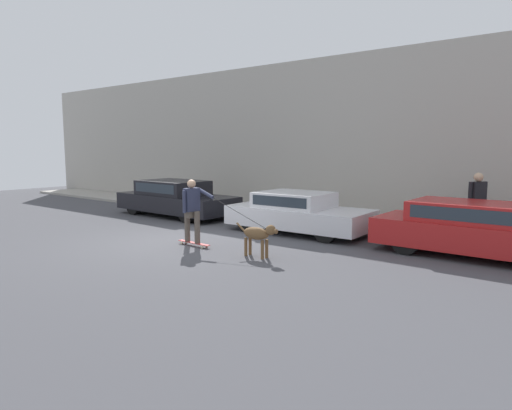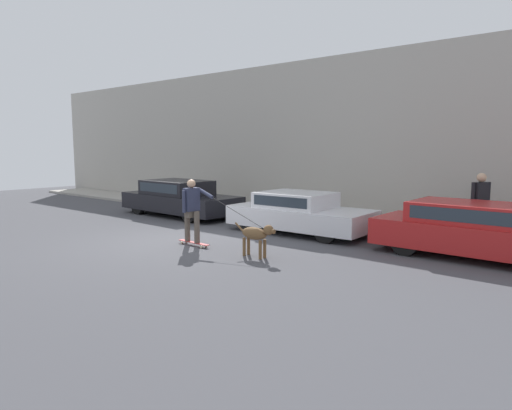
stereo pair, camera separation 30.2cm
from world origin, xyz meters
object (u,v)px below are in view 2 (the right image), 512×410
object	(u,v)px
parked_car_0	(180,198)
pedestrian_with_bag	(480,202)
fire_hydrant	(387,226)
parked_car_2	(480,231)
skateboarder	(192,208)
parked_car_1	(299,213)
dog	(257,234)

from	to	relation	value
parked_car_0	pedestrian_with_bag	distance (m)	9.41
fire_hydrant	parked_car_2	bearing A→B (deg)	-16.68
parked_car_0	skateboarder	world-z (taller)	skateboarder
pedestrian_with_bag	fire_hydrant	world-z (taller)	pedestrian_with_bag
parked_car_1	skateboarder	world-z (taller)	skateboarder
parked_car_0	skateboarder	distance (m)	5.04
skateboarder	pedestrian_with_bag	bearing A→B (deg)	45.11
parked_car_0	parked_car_2	size ratio (longest dim) A/B	1.04
pedestrian_with_bag	fire_hydrant	xyz separation A→B (m)	(-1.93, -1.09, -0.67)
dog	parked_car_1	bearing A→B (deg)	108.70
pedestrian_with_bag	fire_hydrant	size ratio (longest dim) A/B	2.58
pedestrian_with_bag	parked_car_0	bearing A→B (deg)	38.56
parked_car_2	pedestrian_with_bag	distance (m)	1.92
parked_car_0	pedestrian_with_bag	world-z (taller)	pedestrian_with_bag
parked_car_0	parked_car_1	bearing A→B (deg)	1.57
parked_car_1	dog	world-z (taller)	parked_car_1
fire_hydrant	parked_car_0	bearing A→B (deg)	-174.37
skateboarder	fire_hydrant	world-z (taller)	skateboarder
parked_car_0	skateboarder	size ratio (longest dim) A/B	1.65
parked_car_1	parked_car_2	bearing A→B (deg)	-1.90
parked_car_1	parked_car_2	world-z (taller)	parked_car_2
dog	fire_hydrant	distance (m)	3.93
parked_car_0	parked_car_2	world-z (taller)	parked_car_0
dog	pedestrian_with_bag	world-z (taller)	pedestrian_with_bag
dog	fire_hydrant	bearing A→B (deg)	71.67
dog	skateboarder	world-z (taller)	skateboarder
parked_car_2	skateboarder	xyz separation A→B (m)	(-5.70, -3.04, 0.32)
parked_car_2	pedestrian_with_bag	bearing A→B (deg)	104.90
parked_car_1	parked_car_2	xyz separation A→B (m)	(4.65, 0.00, 0.04)
parked_car_0	parked_car_2	bearing A→B (deg)	1.59
parked_car_2	parked_car_0	bearing A→B (deg)	-179.92
parked_car_2	fire_hydrant	distance (m)	2.52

